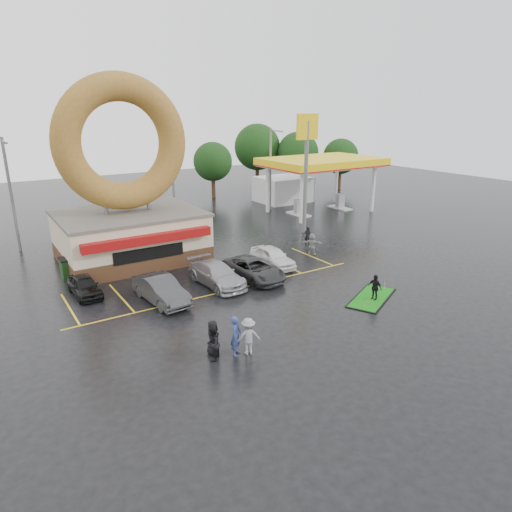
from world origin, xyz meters
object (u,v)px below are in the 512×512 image
shell_sign (307,152)px  putting_green (372,298)px  streetlight_mid (173,177)px  car_dgrey (161,290)px  car_silver (217,274)px  dumpster (75,267)px  car_grey (254,269)px  donut_shop (127,202)px  person_cameraman (375,287)px  streetlight_right (271,167)px  streetlight_left (11,192)px  car_black (84,286)px  car_white (273,257)px  gas_station (304,175)px  person_blue (236,336)px

shell_sign → putting_green: size_ratio=2.26×
streetlight_mid → car_dgrey: bearing=-115.7°
car_dgrey → car_silver: bearing=2.5°
dumpster → car_grey: bearing=-35.1°
donut_shop → putting_green: size_ratio=2.88×
person_cameraman → streetlight_right: bearing=152.1°
shell_sign → streetlight_left: (-23.00, 7.92, -2.60)m
donut_shop → person_cameraman: size_ratio=8.34×
streetlight_left → streetlight_right: size_ratio=1.00×
car_silver → dumpster: (-7.46, 6.69, -0.09)m
streetlight_right → person_cameraman: bearing=-110.5°
donut_shop → car_silver: (2.96, -8.29, -3.73)m
streetlight_left → putting_green: streetlight_left is taller
car_black → car_dgrey: (3.62, -3.50, 0.16)m
shell_sign → car_white: size_ratio=2.50×
gas_station → car_dgrey: 29.61m
car_black → car_white: size_ratio=0.86×
streetlight_left → streetlight_mid: 14.04m
putting_green → car_white: bearing=102.2°
streetlight_left → person_blue: streetlight_left is taller
shell_sign → car_grey: shell_sign is taller
person_blue → putting_green: size_ratio=0.42×
streetlight_mid → car_black: size_ratio=2.46×
person_cameraman → streetlight_left: bearing=-150.7°
car_white → putting_green: size_ratio=0.90×
streetlight_left → dumpster: (2.50, -8.54, -4.13)m
car_silver → car_white: (5.17, 1.07, -0.01)m
shell_sign → dumpster: shell_sign is taller
car_black → streetlight_right: bearing=28.5°
streetlight_mid → dumpster: size_ratio=5.00×
streetlight_right → car_black: bearing=-148.8°
car_black → car_grey: size_ratio=0.72×
car_black → gas_station: bearing=23.1°
car_black → person_blue: 11.99m
streetlight_left → car_grey: bearing=-51.2°
streetlight_right → car_silver: (-16.04, -17.24, -4.05)m
dumpster → car_silver: bearing=-41.8°
shell_sign → putting_green: bearing=-113.0°
streetlight_mid → car_black: (-11.76, -13.38, -4.16)m
car_white → donut_shop: bearing=138.1°
person_blue → putting_green: person_blue is taller
donut_shop → car_white: donut_shop is taller
car_silver → person_cameraman: (6.84, -7.31, 0.07)m
streetlight_right → streetlight_left: bearing=-175.6°
car_black → car_silver: (7.72, -2.86, 0.11)m
car_black → dumpster: (0.26, 3.83, 0.03)m
donut_shop → person_cameraman: donut_shop is taller
person_cameraman → streetlight_mid: bearing=179.4°
donut_shop → shell_sign: bearing=-3.5°
streetlight_right → dumpster: bearing=-155.8°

